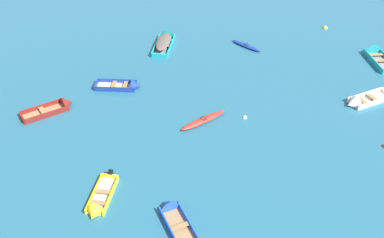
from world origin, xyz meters
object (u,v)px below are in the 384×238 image
at_px(rowboat_turquoise_midfield_right, 165,40).
at_px(rowboat_maroon_back_row_right, 58,107).
at_px(mooring_buoy_outer_edge, 245,118).
at_px(rowboat_white_back_row_center, 360,102).
at_px(kayak_deep_blue_far_back, 246,46).
at_px(kayak_red_midfield_left, 203,120).
at_px(rowboat_yellow_far_right, 98,205).
at_px(rowboat_turquoise_outer_left, 375,54).
at_px(mooring_buoy_midfield, 325,28).
at_px(rowboat_blue_cluster_outer, 173,214).
at_px(rowboat_deep_blue_far_left, 128,86).

xyz_separation_m(rowboat_turquoise_midfield_right, rowboat_maroon_back_row_right, (-8.56, -8.91, -0.16)).
distance_m(rowboat_maroon_back_row_right, mooring_buoy_outer_edge, 13.24).
bearing_deg(rowboat_white_back_row_center, kayak_deep_blue_far_back, 121.49).
xyz_separation_m(rowboat_maroon_back_row_right, mooring_buoy_outer_edge, (12.90, -2.97, -0.19)).
bearing_deg(kayak_red_midfield_left, rowboat_yellow_far_right, -136.10).
bearing_deg(rowboat_turquoise_outer_left, kayak_red_midfield_left, -156.40).
bearing_deg(rowboat_turquoise_midfield_right, kayak_red_midfield_left, -83.26).
bearing_deg(rowboat_turquoise_midfield_right, rowboat_maroon_back_row_right, -133.85).
bearing_deg(rowboat_yellow_far_right, kayak_deep_blue_far_back, 53.52).
relative_size(rowboat_turquoise_outer_left, mooring_buoy_outer_edge, 12.88).
distance_m(rowboat_turquoise_midfield_right, mooring_buoy_midfield, 15.37).
bearing_deg(rowboat_turquoise_midfield_right, rowboat_blue_cluster_outer, -94.61).
xyz_separation_m(rowboat_blue_cluster_outer, rowboat_white_back_row_center, (14.58, 8.51, 0.00)).
distance_m(rowboat_maroon_back_row_right, rowboat_white_back_row_center, 21.68).
height_order(rowboat_blue_cluster_outer, rowboat_deep_blue_far_left, rowboat_deep_blue_far_left).
relative_size(rowboat_yellow_far_right, rowboat_deep_blue_far_left, 0.96).
bearing_deg(mooring_buoy_midfield, rowboat_white_back_row_center, -100.84).
xyz_separation_m(rowboat_maroon_back_row_right, rowboat_blue_cluster_outer, (6.95, -11.08, -0.00)).
bearing_deg(rowboat_turquoise_midfield_right, rowboat_deep_blue_far_left, -117.56).
relative_size(kayak_red_midfield_left, rowboat_deep_blue_far_left, 0.96).
relative_size(rowboat_turquoise_outer_left, rowboat_deep_blue_far_left, 1.13).
distance_m(rowboat_yellow_far_right, rowboat_blue_cluster_outer, 4.18).
height_order(rowboat_maroon_back_row_right, mooring_buoy_outer_edge, rowboat_maroon_back_row_right).
xyz_separation_m(kayak_red_midfield_left, rowboat_yellow_far_right, (-6.99, -6.73, -0.01)).
bearing_deg(rowboat_white_back_row_center, mooring_buoy_outer_edge, -177.34).
distance_m(rowboat_turquoise_outer_left, rowboat_deep_blue_far_left, 21.00).
relative_size(rowboat_maroon_back_row_right, rowboat_turquoise_outer_left, 0.92).
relative_size(rowboat_turquoise_midfield_right, rowboat_turquoise_outer_left, 1.13).
relative_size(rowboat_maroon_back_row_right, mooring_buoy_outer_edge, 11.85).
height_order(rowboat_maroon_back_row_right, kayak_red_midfield_left, rowboat_maroon_back_row_right).
xyz_separation_m(kayak_deep_blue_far_back, rowboat_blue_cluster_outer, (-8.59, -18.29, 0.04)).
xyz_separation_m(rowboat_turquoise_midfield_right, kayak_red_midfield_left, (1.41, -11.95, -0.18)).
bearing_deg(kayak_deep_blue_far_back, rowboat_deep_blue_far_left, -154.00).
xyz_separation_m(rowboat_turquoise_outer_left, mooring_buoy_midfield, (-2.01, 5.88, -0.21)).
xyz_separation_m(rowboat_yellow_far_right, rowboat_deep_blue_far_left, (2.01, 11.84, 0.02)).
distance_m(rowboat_yellow_far_right, rowboat_deep_blue_far_left, 12.01).
xyz_separation_m(rowboat_yellow_far_right, rowboat_blue_cluster_outer, (3.97, -1.31, 0.03)).
distance_m(rowboat_blue_cluster_outer, mooring_buoy_midfield, 26.90).
relative_size(kayak_red_midfield_left, mooring_buoy_midfield, 7.68).
bearing_deg(kayak_deep_blue_far_back, mooring_buoy_outer_edge, -104.49).
relative_size(rowboat_yellow_far_right, rowboat_blue_cluster_outer, 1.01).
distance_m(rowboat_turquoise_midfield_right, kayak_red_midfield_left, 12.03).
height_order(rowboat_maroon_back_row_right, mooring_buoy_midfield, rowboat_maroon_back_row_right).
bearing_deg(rowboat_turquoise_outer_left, mooring_buoy_outer_edge, -152.06).
relative_size(kayak_red_midfield_left, rowboat_blue_cluster_outer, 1.01).
bearing_deg(rowboat_turquoise_midfield_right, rowboat_turquoise_outer_left, -16.04).
distance_m(rowboat_maroon_back_row_right, mooring_buoy_midfield, 25.83).
relative_size(rowboat_blue_cluster_outer, mooring_buoy_midfield, 7.57).
height_order(rowboat_blue_cluster_outer, mooring_buoy_outer_edge, rowboat_blue_cluster_outer).
relative_size(kayak_deep_blue_far_back, mooring_buoy_midfield, 5.94).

